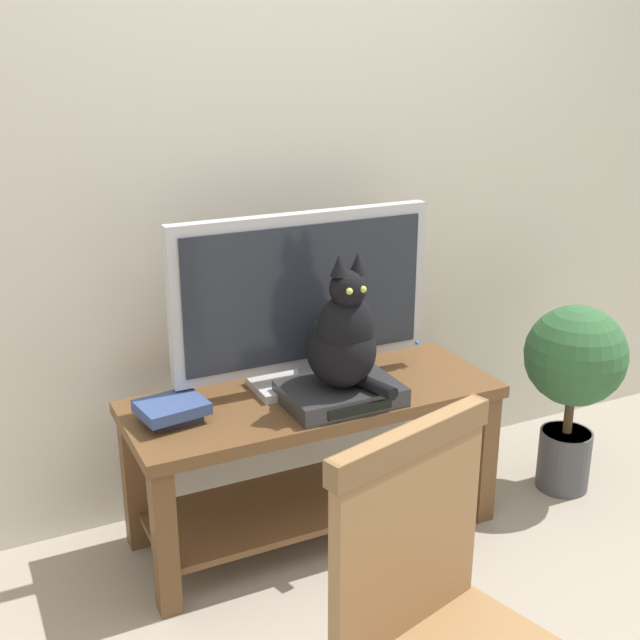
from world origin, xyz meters
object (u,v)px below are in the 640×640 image
object	(u,v)px
wooden_chair	(445,621)
tv	(303,298)
media_box	(341,394)
cat	(343,338)
tv_stand	(314,438)
potted_plant	(574,372)
book_stack	(172,410)

from	to	relation	value
wooden_chair	tv	bearing A→B (deg)	78.98
tv	media_box	bearing A→B (deg)	-74.27
tv	cat	xyz separation A→B (m)	(0.05, -0.20, -0.09)
tv_stand	tv	world-z (taller)	tv
tv	potted_plant	size ratio (longest dim) A/B	1.23
cat	wooden_chair	size ratio (longest dim) A/B	0.48
tv_stand	cat	distance (m)	0.43
book_stack	wooden_chair	bearing A→B (deg)	-77.45
media_box	potted_plant	world-z (taller)	potted_plant
tv_stand	tv	xyz separation A→B (m)	(0.00, 0.08, 0.50)
book_stack	potted_plant	distance (m)	1.56
potted_plant	tv_stand	bearing A→B (deg)	171.28
tv	cat	distance (m)	0.22
wooden_chair	book_stack	distance (m)	1.20
media_box	potted_plant	distance (m)	1.00
tv_stand	cat	bearing A→B (deg)	-65.61
cat	media_box	bearing A→B (deg)	94.39
wooden_chair	potted_plant	distance (m)	1.63
cat	tv	bearing A→B (deg)	104.97
tv_stand	wooden_chair	distance (m)	1.20
wooden_chair	potted_plant	bearing A→B (deg)	37.98
media_box	potted_plant	xyz separation A→B (m)	(0.99, -0.06, -0.08)
tv_stand	book_stack	xyz separation A→B (m)	(-0.50, 0.01, 0.21)
book_stack	tv_stand	bearing A→B (deg)	-0.80
tv_stand	book_stack	distance (m)	0.55
potted_plant	media_box	bearing A→B (deg)	176.74
book_stack	media_box	bearing A→B (deg)	-11.26
media_box	cat	distance (m)	0.21
tv_stand	media_box	world-z (taller)	media_box
tv_stand	book_stack	bearing A→B (deg)	179.20
cat	potted_plant	bearing A→B (deg)	-2.46
tv_stand	tv	bearing A→B (deg)	89.98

